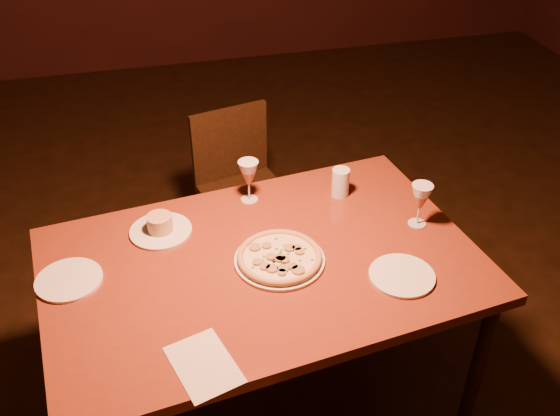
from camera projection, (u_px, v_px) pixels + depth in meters
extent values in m
plane|color=black|center=(328.00, 396.00, 2.45)|extent=(7.00, 7.00, 0.00)
cube|color=maroon|center=(262.00, 265.00, 2.00)|extent=(1.47, 1.04, 0.04)
cylinder|color=black|center=(71.00, 317.00, 2.32)|extent=(0.05, 0.05, 0.69)
cylinder|color=black|center=(476.00, 372.00, 2.11)|extent=(0.05, 0.05, 0.69)
cylinder|color=black|center=(370.00, 241.00, 2.69)|extent=(0.05, 0.05, 0.69)
cube|color=black|center=(246.00, 196.00, 2.88)|extent=(0.45, 0.45, 0.04)
cube|color=black|center=(230.00, 143.00, 2.90)|extent=(0.37, 0.11, 0.35)
cylinder|color=black|center=(232.00, 259.00, 2.84)|extent=(0.03, 0.03, 0.38)
cylinder|color=black|center=(207.00, 224.00, 3.06)|extent=(0.03, 0.03, 0.38)
cylinder|color=black|center=(290.00, 240.00, 2.95)|extent=(0.03, 0.03, 0.38)
cylinder|color=black|center=(262.00, 207.00, 3.17)|extent=(0.03, 0.03, 0.38)
cylinder|color=silver|center=(280.00, 260.00, 1.99)|extent=(0.29, 0.29, 0.01)
cylinder|color=beige|center=(280.00, 258.00, 1.98)|extent=(0.26, 0.26, 0.01)
torus|color=tan|center=(280.00, 256.00, 1.98)|extent=(0.27, 0.27, 0.02)
cylinder|color=silver|center=(161.00, 231.00, 2.11)|extent=(0.21, 0.21, 0.01)
cylinder|color=tan|center=(160.00, 223.00, 2.09)|extent=(0.09, 0.09, 0.06)
cylinder|color=silver|center=(340.00, 182.00, 2.27)|extent=(0.06, 0.06, 0.11)
cylinder|color=silver|center=(69.00, 280.00, 1.91)|extent=(0.20, 0.20, 0.01)
cylinder|color=silver|center=(402.00, 276.00, 1.92)|extent=(0.20, 0.20, 0.01)
cube|color=beige|center=(204.00, 365.00, 1.64)|extent=(0.20, 0.25, 0.00)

